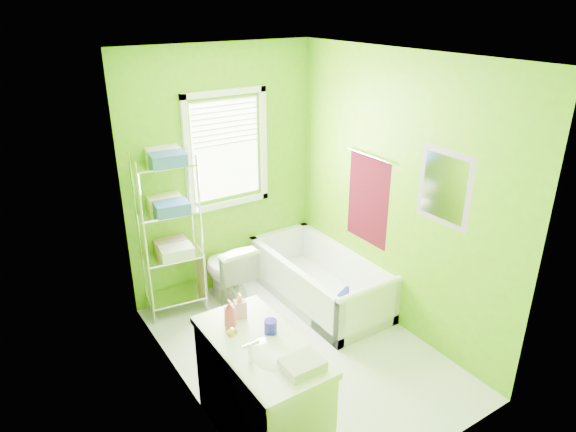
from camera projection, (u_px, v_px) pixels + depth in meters
ground at (300, 350)px, 4.71m from camera, size 2.90×2.90×0.00m
room_envelope at (302, 193)px, 4.10m from camera, size 2.14×2.94×2.62m
window at (226, 144)px, 5.19m from camera, size 0.92×0.05×1.22m
door at (252, 363)px, 3.02m from camera, size 0.09×0.80×2.00m
right_wall_decor at (396, 195)px, 4.69m from camera, size 0.04×1.48×1.17m
bathtub at (320, 285)px, 5.44m from camera, size 0.77×1.64×0.53m
toilet at (228, 272)px, 5.32m from camera, size 0.40×0.70×0.72m
vanity at (262, 388)px, 3.63m from camera, size 0.56×1.09×1.04m
wire_shelf_unit at (171, 216)px, 4.94m from camera, size 0.61×0.49×1.70m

